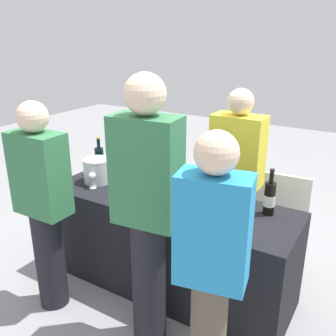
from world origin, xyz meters
name	(u,v)px	position (x,y,z in m)	size (l,w,h in m)	color
ground_plane	(168,284)	(0.00, 0.00, 0.00)	(12.00, 12.00, 0.00)	gray
tasting_table	(168,243)	(0.00, 0.00, 0.38)	(1.94, 0.66, 0.76)	black
wine_bottle_0	(100,161)	(-0.79, 0.14, 0.89)	(0.08, 0.08, 0.34)	black
wine_bottle_1	(134,173)	(-0.36, 0.07, 0.88)	(0.07, 0.07, 0.33)	black
wine_bottle_2	(151,176)	(-0.20, 0.07, 0.89)	(0.08, 0.08, 0.33)	black
wine_bottle_3	(209,189)	(0.29, 0.09, 0.88)	(0.07, 0.07, 0.32)	black
wine_bottle_4	(270,198)	(0.71, 0.16, 0.88)	(0.08, 0.08, 0.33)	black
wine_glass_0	(92,177)	(-0.63, -0.13, 0.86)	(0.06, 0.06, 0.13)	silver
wine_glass_1	(130,186)	(-0.26, -0.13, 0.86)	(0.07, 0.07, 0.14)	silver
wine_glass_2	(205,201)	(0.35, -0.08, 0.86)	(0.07, 0.07, 0.14)	silver
ice_bucket	(97,170)	(-0.69, -0.01, 0.86)	(0.23, 0.23, 0.20)	silver
server_pouring	(236,177)	(0.32, 0.54, 0.83)	(0.41, 0.23, 1.55)	#3F3351
guest_0	(43,203)	(-0.62, -0.63, 0.83)	(0.39, 0.22, 1.54)	black
guest_1	(147,208)	(0.18, -0.53, 0.96)	(0.42, 0.26, 1.75)	black
guest_2	(211,267)	(0.70, -0.72, 0.84)	(0.38, 0.26, 1.54)	brown
menu_board	(278,216)	(0.61, 0.90, 0.39)	(0.51, 0.03, 0.79)	white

